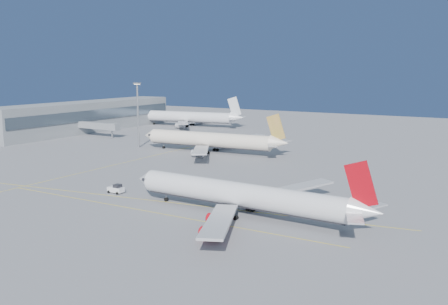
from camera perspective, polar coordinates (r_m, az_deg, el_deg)
ground at (r=126.57m, az=-6.21°, el=-4.89°), size 500.00×500.00×0.00m
terminal at (r=263.82m, az=-15.41°, el=3.99°), size 18.40×110.00×15.00m
jet_bridge at (r=239.54m, az=-13.95°, el=2.96°), size 23.60×3.60×6.90m
taxiway_lines at (r=140.29m, az=-9.52°, el=-3.53°), size 118.86×140.00×0.02m
airliner_virgin at (r=107.84m, az=2.29°, el=-4.94°), size 60.01×53.90×14.81m
airliner_etihad at (r=188.85m, az=-1.36°, el=1.44°), size 61.04×56.21×15.92m
airliner_third at (r=277.02m, az=-3.94°, el=4.07°), size 63.23×57.70×17.00m
pushback_tug at (r=130.78m, az=-12.22°, el=-4.09°), size 4.20×2.59×2.35m
light_mast at (r=203.07m, az=-9.82°, el=4.87°), size 2.25×2.25×26.06m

